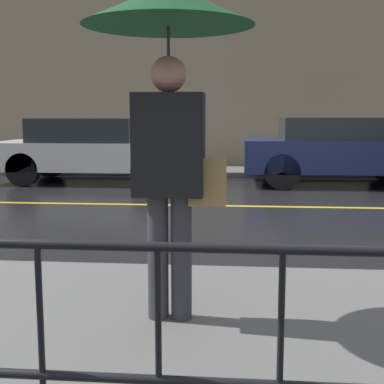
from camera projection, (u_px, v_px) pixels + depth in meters
ground_plane at (288, 207)px, 8.61m from camera, size 80.00×80.00×0.00m
sidewalk_near at (371, 353)px, 3.18m from camera, size 28.00×3.12×0.13m
sidewalk_far at (271, 171)px, 13.53m from camera, size 28.00×2.13×0.13m
lane_marking at (288, 207)px, 8.61m from camera, size 25.20×0.12×0.01m
building_storefront at (271, 68)px, 14.35m from camera, size 28.00×0.30×5.46m
pedestrian at (169, 58)px, 3.33m from camera, size 1.08×1.08×2.13m
car_white at (93, 149)px, 11.75m from camera, size 4.25×1.85×1.40m
car_navy at (336, 150)px, 11.28m from camera, size 3.93×1.93×1.42m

